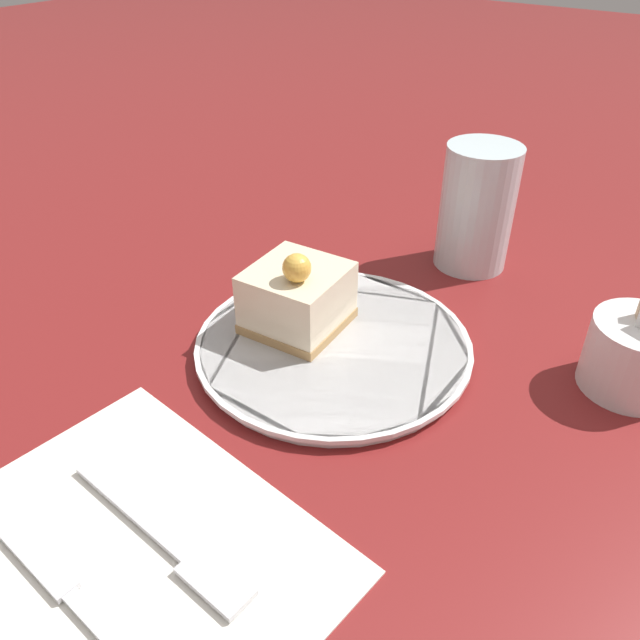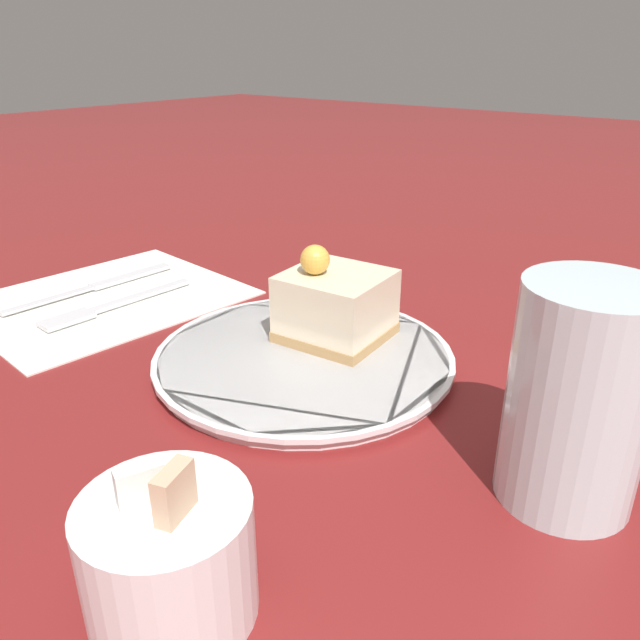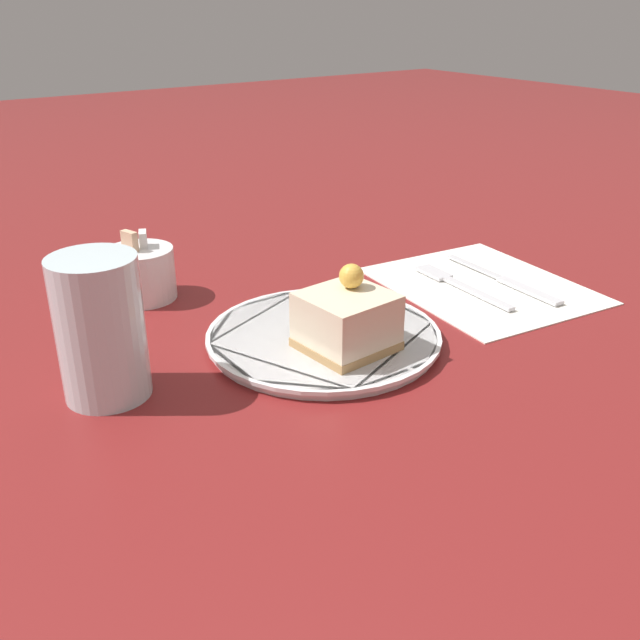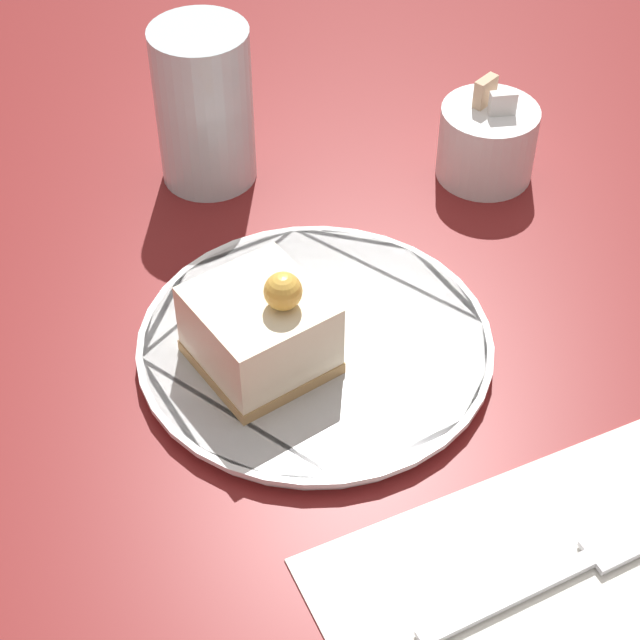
{
  "view_description": "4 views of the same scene",
  "coord_description": "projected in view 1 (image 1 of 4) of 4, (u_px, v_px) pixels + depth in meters",
  "views": [
    {
      "loc": [
        0.32,
        0.2,
        0.33
      ],
      "look_at": [
        -0.02,
        -0.05,
        0.03
      ],
      "focal_mm": 35.0,
      "sensor_mm": 36.0,
      "label": 1
    },
    {
      "loc": [
        -0.3,
        0.29,
        0.23
      ],
      "look_at": [
        -0.05,
        -0.04,
        0.05
      ],
      "focal_mm": 35.0,
      "sensor_mm": 36.0,
      "label": 2
    },
    {
      "loc": [
        -0.4,
        -0.56,
        0.32
      ],
      "look_at": [
        -0.04,
        -0.06,
        0.04
      ],
      "focal_mm": 40.0,
      "sensor_mm": 36.0,
      "label": 3
    },
    {
      "loc": [
        0.39,
        -0.28,
        0.51
      ],
      "look_at": [
        -0.02,
        -0.04,
        0.04
      ],
      "focal_mm": 60.0,
      "sensor_mm": 36.0,
      "label": 4
    }
  ],
  "objects": [
    {
      "name": "cake_slice",
      "position": [
        297.0,
        297.0,
        0.53
      ],
      "size": [
        0.08,
        0.08,
        0.08
      ],
      "rotation": [
        0.0,
        0.0,
        0.08
      ],
      "color": "#AD8451",
      "rests_on": "plate"
    },
    {
      "name": "knife",
      "position": [
        52.0,
        575.0,
        0.35
      ],
      "size": [
        0.02,
        0.18,
        0.0
      ],
      "rotation": [
        0.0,
        0.0,
        -0.07
      ],
      "color": "silver",
      "rests_on": "napkin"
    },
    {
      "name": "sugar_bowl",
      "position": [
        635.0,
        355.0,
        0.48
      ],
      "size": [
        0.08,
        0.08,
        0.08
      ],
      "color": "white",
      "rests_on": "ground_plane"
    },
    {
      "name": "ground_plane",
      "position": [
        354.0,
        386.0,
        0.5
      ],
      "size": [
        4.0,
        4.0,
        0.0
      ],
      "primitive_type": "plane",
      "color": "maroon"
    },
    {
      "name": "plate",
      "position": [
        333.0,
        345.0,
        0.53
      ],
      "size": [
        0.23,
        0.23,
        0.01
      ],
      "color": "white",
      "rests_on": "ground_plane"
    },
    {
      "name": "fork",
      "position": [
        170.0,
        542.0,
        0.37
      ],
      "size": [
        0.03,
        0.16,
        0.0
      ],
      "rotation": [
        0.0,
        0.0,
        -0.07
      ],
      "color": "silver",
      "rests_on": "napkin"
    },
    {
      "name": "napkin",
      "position": [
        115.0,
        563.0,
        0.36
      ],
      "size": [
        0.23,
        0.26,
        0.0
      ],
      "rotation": [
        0.0,
        0.0,
        -0.1
      ],
      "color": "white",
      "rests_on": "ground_plane"
    },
    {
      "name": "drinking_glass",
      "position": [
        477.0,
        208.0,
        0.62
      ],
      "size": [
        0.07,
        0.07,
        0.13
      ],
      "color": "silver",
      "rests_on": "ground_plane"
    }
  ]
}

